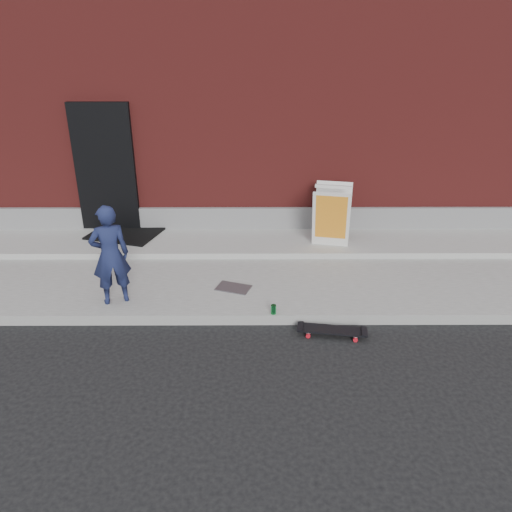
{
  "coord_description": "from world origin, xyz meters",
  "views": [
    {
      "loc": [
        0.03,
        -5.72,
        3.61
      ],
      "look_at": [
        0.06,
        0.8,
        0.66
      ],
      "focal_mm": 35.0,
      "sensor_mm": 36.0,
      "label": 1
    }
  ],
  "objects_px": {
    "child": "(110,255)",
    "pizza_sign": "(332,215)",
    "soda_can": "(274,309)",
    "skateboard": "(332,330)"
  },
  "relations": [
    {
      "from": "child",
      "to": "pizza_sign",
      "type": "distance_m",
      "value": 3.74
    },
    {
      "from": "pizza_sign",
      "to": "soda_can",
      "type": "xyz_separation_m",
      "value": [
        -1.06,
        -2.19,
        -0.55
      ]
    },
    {
      "from": "child",
      "to": "skateboard",
      "type": "height_order",
      "value": "child"
    },
    {
      "from": "child",
      "to": "pizza_sign",
      "type": "relative_size",
      "value": 1.37
    },
    {
      "from": "soda_can",
      "to": "child",
      "type": "bearing_deg",
      "value": 170.92
    },
    {
      "from": "child",
      "to": "skateboard",
      "type": "relative_size",
      "value": 1.59
    },
    {
      "from": "pizza_sign",
      "to": "soda_can",
      "type": "height_order",
      "value": "pizza_sign"
    },
    {
      "from": "skateboard",
      "to": "soda_can",
      "type": "relative_size",
      "value": 6.81
    },
    {
      "from": "child",
      "to": "soda_can",
      "type": "height_order",
      "value": "child"
    },
    {
      "from": "skateboard",
      "to": "pizza_sign",
      "type": "xyz_separation_m",
      "value": [
        0.31,
        2.5,
        0.68
      ]
    }
  ]
}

